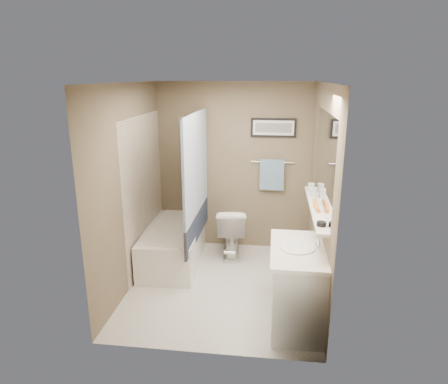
# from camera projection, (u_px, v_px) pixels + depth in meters

# --- Properties ---
(ground) EXTENTS (2.50, 2.50, 0.00)m
(ground) POSITION_uv_depth(u_px,v_px,m) (222.00, 285.00, 4.89)
(ground) COLOR silver
(ground) RESTS_ON ground
(ceiling) EXTENTS (2.20, 2.50, 0.04)m
(ceiling) POSITION_uv_depth(u_px,v_px,m) (222.00, 85.00, 4.22)
(ceiling) COLOR white
(ceiling) RESTS_ON wall_back
(wall_back) EXTENTS (2.20, 0.04, 2.40)m
(wall_back) POSITION_uv_depth(u_px,v_px,m) (233.00, 168.00, 5.72)
(wall_back) COLOR brown
(wall_back) RESTS_ON ground
(wall_front) EXTENTS (2.20, 0.04, 2.40)m
(wall_front) POSITION_uv_depth(u_px,v_px,m) (204.00, 232.00, 3.38)
(wall_front) COLOR brown
(wall_front) RESTS_ON ground
(wall_left) EXTENTS (0.04, 2.50, 2.40)m
(wall_left) POSITION_uv_depth(u_px,v_px,m) (131.00, 188.00, 4.68)
(wall_left) COLOR brown
(wall_left) RESTS_ON ground
(wall_right) EXTENTS (0.04, 2.50, 2.40)m
(wall_right) POSITION_uv_depth(u_px,v_px,m) (319.00, 195.00, 4.42)
(wall_right) COLOR brown
(wall_right) RESTS_ON ground
(tile_surround) EXTENTS (0.02, 1.55, 2.00)m
(tile_surround) POSITION_uv_depth(u_px,v_px,m) (145.00, 193.00, 5.21)
(tile_surround) COLOR beige
(tile_surround) RESTS_ON wall_left
(curtain_rod) EXTENTS (0.02, 1.55, 0.02)m
(curtain_rod) POSITION_uv_depth(u_px,v_px,m) (195.00, 112.00, 4.84)
(curtain_rod) COLOR silver
(curtain_rod) RESTS_ON wall_left
(curtain_upper) EXTENTS (0.03, 1.45, 1.28)m
(curtain_upper) POSITION_uv_depth(u_px,v_px,m) (196.00, 164.00, 5.02)
(curtain_upper) COLOR silver
(curtain_upper) RESTS_ON curtain_rod
(curtain_lower) EXTENTS (0.03, 1.45, 0.36)m
(curtain_lower) POSITION_uv_depth(u_px,v_px,m) (197.00, 225.00, 5.25)
(curtain_lower) COLOR #212A3E
(curtain_lower) RESTS_ON curtain_rod
(mirror) EXTENTS (0.02, 1.60, 1.00)m
(mirror) POSITION_uv_depth(u_px,v_px,m) (324.00, 161.00, 4.16)
(mirror) COLOR silver
(mirror) RESTS_ON wall_right
(shelf) EXTENTS (0.12, 1.60, 0.03)m
(shelf) POSITION_uv_depth(u_px,v_px,m) (315.00, 208.00, 4.31)
(shelf) COLOR silver
(shelf) RESTS_ON wall_right
(towel_bar) EXTENTS (0.60, 0.02, 0.02)m
(towel_bar) POSITION_uv_depth(u_px,v_px,m) (272.00, 162.00, 5.61)
(towel_bar) COLOR silver
(towel_bar) RESTS_ON wall_back
(towel) EXTENTS (0.34, 0.05, 0.44)m
(towel) POSITION_uv_depth(u_px,v_px,m) (272.00, 175.00, 5.64)
(towel) COLOR #96C0DA
(towel) RESTS_ON towel_bar
(art_frame) EXTENTS (0.62, 0.02, 0.26)m
(art_frame) POSITION_uv_depth(u_px,v_px,m) (273.00, 128.00, 5.49)
(art_frame) COLOR black
(art_frame) RESTS_ON wall_back
(art_mat) EXTENTS (0.56, 0.00, 0.20)m
(art_mat) POSITION_uv_depth(u_px,v_px,m) (273.00, 128.00, 5.48)
(art_mat) COLOR white
(art_mat) RESTS_ON art_frame
(art_image) EXTENTS (0.50, 0.00, 0.13)m
(art_image) POSITION_uv_depth(u_px,v_px,m) (273.00, 128.00, 5.48)
(art_image) COLOR #595959
(art_image) RESTS_ON art_mat
(door) EXTENTS (0.80, 0.02, 2.00)m
(door) POSITION_uv_depth(u_px,v_px,m) (268.00, 257.00, 3.36)
(door) COLOR silver
(door) RESTS_ON wall_front
(door_handle) EXTENTS (0.10, 0.02, 0.02)m
(door_handle) POSITION_uv_depth(u_px,v_px,m) (230.00, 253.00, 3.45)
(door_handle) COLOR silver
(door_handle) RESTS_ON door
(bathtub) EXTENTS (0.77, 1.53, 0.50)m
(bathtub) POSITION_uv_depth(u_px,v_px,m) (174.00, 244.00, 5.48)
(bathtub) COLOR white
(bathtub) RESTS_ON ground
(tub_rim) EXTENTS (0.56, 1.36, 0.02)m
(tub_rim) POSITION_uv_depth(u_px,v_px,m) (173.00, 227.00, 5.41)
(tub_rim) COLOR white
(tub_rim) RESTS_ON bathtub
(toilet) EXTENTS (0.47, 0.74, 0.71)m
(toilet) POSITION_uv_depth(u_px,v_px,m) (231.00, 231.00, 5.64)
(toilet) COLOR white
(toilet) RESTS_ON ground
(vanity) EXTENTS (0.50, 0.90, 0.80)m
(vanity) POSITION_uv_depth(u_px,v_px,m) (297.00, 288.00, 4.04)
(vanity) COLOR white
(vanity) RESTS_ON ground
(countertop) EXTENTS (0.54, 0.96, 0.04)m
(countertop) POSITION_uv_depth(u_px,v_px,m) (298.00, 250.00, 3.93)
(countertop) COLOR silver
(countertop) RESTS_ON vanity
(sink_basin) EXTENTS (0.34, 0.34, 0.01)m
(sink_basin) POSITION_uv_depth(u_px,v_px,m) (297.00, 247.00, 3.92)
(sink_basin) COLOR white
(sink_basin) RESTS_ON countertop
(faucet_spout) EXTENTS (0.02, 0.02, 0.10)m
(faucet_spout) POSITION_uv_depth(u_px,v_px,m) (318.00, 245.00, 3.88)
(faucet_spout) COLOR white
(faucet_spout) RESTS_ON countertop
(faucet_knob) EXTENTS (0.05, 0.05, 0.05)m
(faucet_knob) POSITION_uv_depth(u_px,v_px,m) (317.00, 242.00, 3.98)
(faucet_knob) COLOR white
(faucet_knob) RESTS_ON countertop
(candle_bowl_near) EXTENTS (0.09, 0.09, 0.04)m
(candle_bowl_near) POSITION_uv_depth(u_px,v_px,m) (321.00, 224.00, 3.74)
(candle_bowl_near) COLOR black
(candle_bowl_near) RESTS_ON shelf
(hair_brush_front) EXTENTS (0.06, 0.22, 0.04)m
(hair_brush_front) POSITION_uv_depth(u_px,v_px,m) (317.00, 207.00, 4.20)
(hair_brush_front) COLOR orange
(hair_brush_front) RESTS_ON shelf
(hair_brush_back) EXTENTS (0.05, 0.22, 0.04)m
(hair_brush_back) POSITION_uv_depth(u_px,v_px,m) (315.00, 203.00, 4.35)
(hair_brush_back) COLOR orange
(hair_brush_back) RESTS_ON shelf
(pink_comb) EXTENTS (0.03, 0.16, 0.01)m
(pink_comb) POSITION_uv_depth(u_px,v_px,m) (314.00, 200.00, 4.50)
(pink_comb) COLOR pink
(pink_comb) RESTS_ON shelf
(glass_jar) EXTENTS (0.08, 0.08, 0.10)m
(glass_jar) POSITION_uv_depth(u_px,v_px,m) (311.00, 187.00, 4.85)
(glass_jar) COLOR silver
(glass_jar) RESTS_ON shelf
(soap_bottle) EXTENTS (0.07, 0.07, 0.15)m
(soap_bottle) POSITION_uv_depth(u_px,v_px,m) (313.00, 191.00, 4.63)
(soap_bottle) COLOR #999999
(soap_bottle) RESTS_ON shelf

